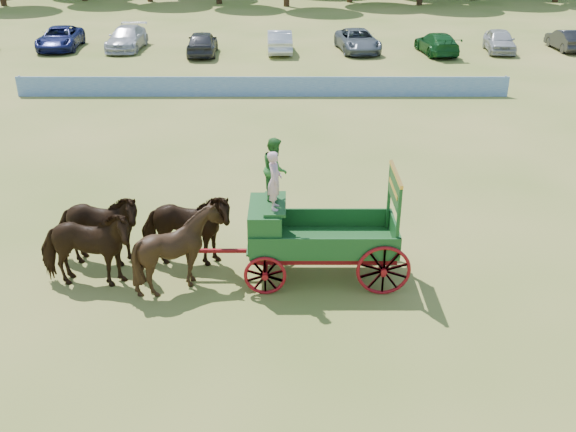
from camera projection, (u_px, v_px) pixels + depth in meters
The scene contains 8 objects.
ground at pixel (275, 265), 17.84m from camera, with size 160.00×160.00×0.00m, color #AB924D.
horse_lead_left at pixel (86, 249), 16.39m from camera, with size 1.19×2.61×2.20m, color black.
horse_lead_right at pixel (97, 230), 17.39m from camera, with size 1.19×2.61×2.20m, color black.
horse_wheel_left at pixel (179, 249), 16.39m from camera, with size 1.78×2.00×2.21m, color black.
horse_wheel_right at pixel (186, 230), 17.39m from camera, with size 1.19×2.61×2.20m, color black.
farm_dray at pixel (295, 219), 16.68m from camera, with size 6.00×2.00×3.77m.
sponsor_banner at pixel (263, 87), 33.86m from camera, with size 26.00×0.08×1.05m, color #1F5BAB.
parked_cars at pixel (232, 40), 44.63m from camera, with size 47.88×7.39×1.63m.
Camera 1 is at (0.36, -15.51, 8.92)m, focal length 40.00 mm.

